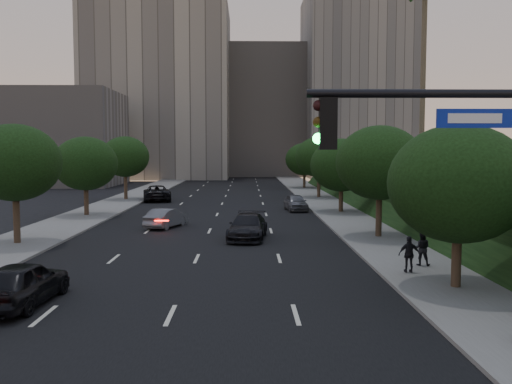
{
  "coord_description": "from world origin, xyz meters",
  "views": [
    {
      "loc": [
        2.44,
        -11.91,
        5.27
      ],
      "look_at": [
        2.8,
        9.61,
        3.6
      ],
      "focal_mm": 38.0,
      "sensor_mm": 36.0,
      "label": 1
    }
  ],
  "objects_px": {
    "sedan_mid_left": "(166,218)",
    "sedan_far_right": "(296,203)",
    "sedan_near_right": "(248,227)",
    "sedan_near_left": "(22,283)",
    "pedestrian_c": "(409,254)",
    "sedan_far_left": "(157,193)",
    "pedestrian_b": "(422,248)"
  },
  "relations": [
    {
      "from": "sedan_mid_left",
      "to": "sedan_far_right",
      "type": "xyz_separation_m",
      "value": [
        9.72,
        10.17,
        0.05
      ]
    },
    {
      "from": "sedan_far_right",
      "to": "sedan_near_right",
      "type": "bearing_deg",
      "value": -111.34
    },
    {
      "from": "sedan_near_left",
      "to": "pedestrian_c",
      "type": "distance_m",
      "value": 15.02
    },
    {
      "from": "sedan_mid_left",
      "to": "sedan_near_left",
      "type": "bearing_deg",
      "value": 102.74
    },
    {
      "from": "sedan_far_left",
      "to": "sedan_far_right",
      "type": "relative_size",
      "value": 1.41
    },
    {
      "from": "sedan_mid_left",
      "to": "pedestrian_c",
      "type": "bearing_deg",
      "value": 149.92
    },
    {
      "from": "pedestrian_b",
      "to": "sedan_near_right",
      "type": "bearing_deg",
      "value": -30.66
    },
    {
      "from": "sedan_mid_left",
      "to": "pedestrian_b",
      "type": "height_order",
      "value": "pedestrian_b"
    },
    {
      "from": "sedan_far_left",
      "to": "pedestrian_c",
      "type": "xyz_separation_m",
      "value": [
        16.17,
        -33.85,
        0.09
      ]
    },
    {
      "from": "sedan_mid_left",
      "to": "sedan_far_right",
      "type": "relative_size",
      "value": 0.96
    },
    {
      "from": "sedan_mid_left",
      "to": "pedestrian_b",
      "type": "xyz_separation_m",
      "value": [
        13.25,
        -13.0,
        0.26
      ]
    },
    {
      "from": "pedestrian_c",
      "to": "sedan_mid_left",
      "type": "bearing_deg",
      "value": -48.51
    },
    {
      "from": "sedan_far_left",
      "to": "pedestrian_b",
      "type": "relative_size",
      "value": 3.82
    },
    {
      "from": "sedan_near_right",
      "to": "sedan_far_right",
      "type": "distance_m",
      "value": 15.6
    },
    {
      "from": "sedan_far_left",
      "to": "sedan_far_right",
      "type": "xyz_separation_m",
      "value": [
        13.6,
        -9.32,
        -0.1
      ]
    },
    {
      "from": "sedan_near_right",
      "to": "pedestrian_b",
      "type": "relative_size",
      "value": 3.29
    },
    {
      "from": "sedan_far_right",
      "to": "pedestrian_c",
      "type": "relative_size",
      "value": 2.75
    },
    {
      "from": "sedan_near_right",
      "to": "sedan_far_right",
      "type": "bearing_deg",
      "value": 81.08
    },
    {
      "from": "sedan_far_left",
      "to": "pedestrian_b",
      "type": "xyz_separation_m",
      "value": [
        17.13,
        -32.49,
        0.1
      ]
    },
    {
      "from": "sedan_near_right",
      "to": "pedestrian_b",
      "type": "height_order",
      "value": "pedestrian_b"
    },
    {
      "from": "sedan_far_left",
      "to": "pedestrian_c",
      "type": "bearing_deg",
      "value": 104.69
    },
    {
      "from": "pedestrian_b",
      "to": "pedestrian_c",
      "type": "relative_size",
      "value": 1.01
    },
    {
      "from": "sedan_mid_left",
      "to": "sedan_near_right",
      "type": "distance_m",
      "value": 7.35
    },
    {
      "from": "sedan_mid_left",
      "to": "sedan_far_left",
      "type": "distance_m",
      "value": 19.88
    },
    {
      "from": "sedan_near_left",
      "to": "sedan_near_right",
      "type": "height_order",
      "value": "sedan_near_left"
    },
    {
      "from": "sedan_near_left",
      "to": "pedestrian_b",
      "type": "height_order",
      "value": "pedestrian_b"
    },
    {
      "from": "sedan_near_left",
      "to": "sedan_mid_left",
      "type": "bearing_deg",
      "value": -92.57
    },
    {
      "from": "pedestrian_b",
      "to": "sedan_near_left",
      "type": "bearing_deg",
      "value": 35.51
    },
    {
      "from": "sedan_near_right",
      "to": "pedestrian_c",
      "type": "bearing_deg",
      "value": -47.9
    },
    {
      "from": "sedan_near_right",
      "to": "pedestrian_c",
      "type": "height_order",
      "value": "pedestrian_c"
    },
    {
      "from": "sedan_near_left",
      "to": "sedan_mid_left",
      "type": "xyz_separation_m",
      "value": [
        2.15,
        18.49,
        -0.11
      ]
    },
    {
      "from": "sedan_near_left",
      "to": "sedan_near_right",
      "type": "xyz_separation_m",
      "value": [
        7.68,
        13.64,
        -0.04
      ]
    }
  ]
}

